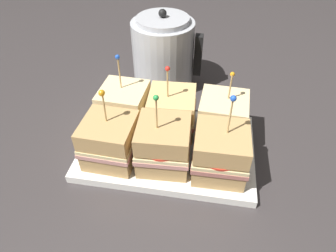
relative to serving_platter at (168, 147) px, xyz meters
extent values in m
plane|color=#383333|center=(0.00, 0.00, -0.01)|extent=(6.00, 6.00, 0.00)
cube|color=white|center=(0.00, 0.00, 0.00)|extent=(0.37, 0.24, 0.01)
cube|color=white|center=(0.00, 0.00, 0.01)|extent=(0.37, 0.24, 0.01)
cube|color=tan|center=(-0.11, -0.06, 0.03)|extent=(0.10, 0.10, 0.04)
cube|color=tan|center=(-0.11, -0.06, 0.05)|extent=(0.11, 0.11, 0.01)
cube|color=beige|center=(-0.11, -0.06, 0.06)|extent=(0.11, 0.11, 0.01)
cube|color=tan|center=(-0.11, -0.06, 0.08)|extent=(0.10, 0.10, 0.04)
cylinder|color=tan|center=(-0.11, -0.05, 0.13)|extent=(0.00, 0.01, 0.07)
sphere|color=orange|center=(-0.11, -0.05, 0.17)|extent=(0.01, 0.01, 0.01)
cube|color=tan|center=(0.00, -0.05, 0.03)|extent=(0.10, 0.10, 0.04)
cube|color=tan|center=(0.00, -0.05, 0.05)|extent=(0.11, 0.11, 0.01)
cube|color=beige|center=(0.00, -0.05, 0.06)|extent=(0.11, 0.11, 0.01)
cylinder|color=red|center=(0.00, -0.07, 0.07)|extent=(0.07, 0.07, 0.00)
cube|color=tan|center=(0.00, -0.05, 0.09)|extent=(0.10, 0.10, 0.04)
cylinder|color=tan|center=(-0.01, -0.06, 0.14)|extent=(0.00, 0.00, 0.08)
sphere|color=green|center=(-0.01, -0.06, 0.17)|extent=(0.01, 0.01, 0.01)
cube|color=tan|center=(0.11, -0.06, 0.03)|extent=(0.10, 0.10, 0.04)
cube|color=#B26B60|center=(0.11, -0.06, 0.05)|extent=(0.10, 0.10, 0.01)
cube|color=beige|center=(0.11, -0.06, 0.06)|extent=(0.10, 0.10, 0.01)
cylinder|color=red|center=(0.11, -0.07, 0.07)|extent=(0.07, 0.07, 0.00)
cube|color=tan|center=(0.11, -0.06, 0.09)|extent=(0.10, 0.10, 0.04)
cylinder|color=tan|center=(0.12, -0.05, 0.14)|extent=(0.00, 0.01, 0.09)
sphere|color=blue|center=(0.12, -0.05, 0.18)|extent=(0.01, 0.01, 0.01)
cube|color=beige|center=(-0.11, 0.05, 0.03)|extent=(0.10, 0.10, 0.04)
cube|color=tan|center=(-0.11, 0.05, 0.05)|extent=(0.11, 0.11, 0.01)
cube|color=beige|center=(-0.11, 0.05, 0.06)|extent=(0.11, 0.11, 0.01)
cube|color=beige|center=(-0.11, 0.05, 0.08)|extent=(0.10, 0.10, 0.04)
cylinder|color=tan|center=(-0.11, 0.06, 0.14)|extent=(0.00, 0.00, 0.08)
sphere|color=blue|center=(-0.11, 0.06, 0.18)|extent=(0.01, 0.01, 0.01)
cube|color=tan|center=(0.00, 0.05, 0.03)|extent=(0.10, 0.10, 0.04)
cube|color=#B26B60|center=(0.00, 0.05, 0.05)|extent=(0.11, 0.11, 0.01)
cube|color=beige|center=(0.00, 0.05, 0.06)|extent=(0.11, 0.11, 0.01)
cube|color=#E0B771|center=(0.00, 0.05, 0.08)|extent=(0.10, 0.10, 0.04)
cylinder|color=tan|center=(-0.01, 0.04, 0.13)|extent=(0.00, 0.01, 0.08)
sphere|color=red|center=(-0.01, 0.04, 0.17)|extent=(0.01, 0.01, 0.01)
cube|color=beige|center=(0.11, 0.05, 0.03)|extent=(0.10, 0.10, 0.04)
cube|color=tan|center=(0.11, 0.05, 0.05)|extent=(0.11, 0.11, 0.01)
cube|color=beige|center=(0.11, 0.05, 0.06)|extent=(0.11, 0.11, 0.01)
cube|color=beige|center=(0.11, 0.05, 0.08)|extent=(0.10, 0.10, 0.04)
cylinder|color=tan|center=(0.12, 0.06, 0.13)|extent=(0.00, 0.01, 0.07)
sphere|color=orange|center=(0.12, 0.06, 0.16)|extent=(0.01, 0.01, 0.01)
cylinder|color=#B7BABF|center=(-0.05, 0.25, 0.08)|extent=(0.16, 0.16, 0.18)
cylinder|color=#B7BABF|center=(-0.05, 0.25, 0.18)|extent=(0.13, 0.13, 0.01)
sphere|color=black|center=(-0.05, 0.25, 0.19)|extent=(0.02, 0.02, 0.02)
cube|color=black|center=(0.04, 0.25, 0.09)|extent=(0.02, 0.02, 0.11)
camera|label=1|loc=(0.07, -0.45, 0.47)|focal=32.00mm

